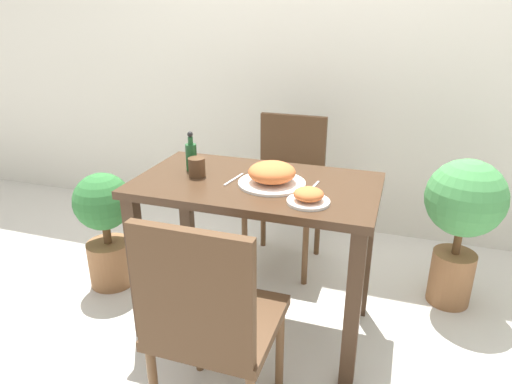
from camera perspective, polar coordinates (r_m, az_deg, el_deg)
name	(u,v)px	position (r m, az deg, el deg)	size (l,w,h in m)	color
ground_plane	(256,323)	(2.39, 0.00, -16.02)	(16.00, 16.00, 0.00)	beige
wall_back	(317,37)	(3.09, 7.69, 18.63)	(8.00, 0.05, 2.60)	beige
dining_table	(256,209)	(2.07, 0.00, -2.20)	(1.07, 0.61, 0.76)	#3D2819
chair_near	(209,318)	(1.60, -5.85, -15.44)	(0.42, 0.42, 0.89)	#4C331E
chair_far	(287,183)	(2.73, 3.92, 1.10)	(0.42, 0.42, 0.89)	#4C331E
food_plate	(272,175)	(1.97, 2.00, 2.18)	(0.29, 0.29, 0.10)	white
side_plate	(308,197)	(1.79, 6.58, -0.57)	(0.17, 0.17, 0.06)	white
drink_cup	(197,167)	(2.08, -7.41, 3.10)	(0.08, 0.08, 0.09)	#4C331E
sauce_bottle	(191,155)	(2.15, -8.10, 4.54)	(0.05, 0.05, 0.19)	#194C23
fork_utensil	(234,179)	(2.03, -2.80, 1.59)	(0.03, 0.16, 0.00)	silver
spoon_utensil	(312,189)	(1.94, 6.99, 0.42)	(0.03, 0.19, 0.00)	silver
potted_plant_left	(105,223)	(2.63, -18.30, -3.68)	(0.31, 0.31, 0.66)	brown
potted_plant_right	(463,214)	(2.51, 24.42, -2.55)	(0.39, 0.39, 0.80)	brown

